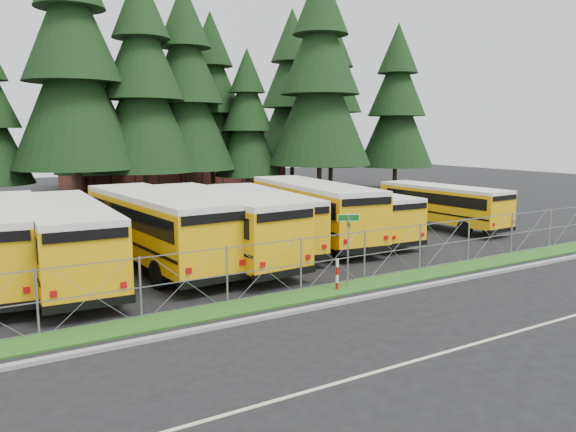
# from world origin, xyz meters

# --- Properties ---
(ground) EXTENTS (120.00, 120.00, 0.00)m
(ground) POSITION_xyz_m (0.00, 0.00, 0.00)
(ground) COLOR black
(ground) RESTS_ON ground
(curb) EXTENTS (50.00, 0.25, 0.12)m
(curb) POSITION_xyz_m (0.00, -3.10, 0.06)
(curb) COLOR gray
(curb) RESTS_ON ground
(grass_verge) EXTENTS (50.00, 1.40, 0.06)m
(grass_verge) POSITION_xyz_m (0.00, -1.70, 0.03)
(grass_verge) COLOR #1D4B15
(grass_verge) RESTS_ON ground
(road_lane_line) EXTENTS (50.00, 0.12, 0.01)m
(road_lane_line) POSITION_xyz_m (0.00, -8.00, 0.01)
(road_lane_line) COLOR beige
(road_lane_line) RESTS_ON ground
(chainlink_fence) EXTENTS (44.00, 0.10, 2.00)m
(chainlink_fence) POSITION_xyz_m (0.00, -1.00, 1.00)
(chainlink_fence) COLOR #909398
(chainlink_fence) RESTS_ON ground
(brick_building) EXTENTS (22.00, 10.00, 6.00)m
(brick_building) POSITION_xyz_m (6.00, 40.00, 3.00)
(brick_building) COLOR brown
(brick_building) RESTS_ON ground
(bus_1) EXTENTS (3.36, 12.13, 3.15)m
(bus_1) POSITION_xyz_m (-11.23, 4.86, 1.57)
(bus_1) COLOR #E4AD07
(bus_1) RESTS_ON ground
(bus_2) EXTENTS (3.77, 12.58, 3.25)m
(bus_2) POSITION_xyz_m (-7.40, 5.59, 1.63)
(bus_2) COLOR #E4AD07
(bus_2) RESTS_ON ground
(bus_3) EXTENTS (3.91, 12.40, 3.20)m
(bus_3) POSITION_xyz_m (-4.87, 5.03, 1.60)
(bus_3) COLOR #E4AD07
(bus_3) RESTS_ON ground
(bus_4) EXTENTS (3.93, 11.45, 2.94)m
(bus_4) POSITION_xyz_m (-1.78, 6.42, 1.47)
(bus_4) COLOR #E4AD07
(bus_4) RESTS_ON ground
(bus_5) EXTENTS (4.31, 12.46, 3.20)m
(bus_5) POSITION_xyz_m (1.48, 6.69, 1.60)
(bus_5) COLOR #E4AD07
(bus_5) RESTS_ON ground
(bus_6) EXTENTS (3.01, 10.23, 2.65)m
(bus_6) POSITION_xyz_m (4.03, 6.19, 1.32)
(bus_6) COLOR #E4AD07
(bus_6) RESTS_ON ground
(bus_east) EXTENTS (2.90, 10.10, 2.62)m
(bus_east) POSITION_xyz_m (10.61, 6.29, 1.31)
(bus_east) COLOR #E4AD07
(bus_east) RESTS_ON ground
(street_sign) EXTENTS (0.77, 0.51, 2.81)m
(street_sign) POSITION_xyz_m (-2.26, -1.57, 2.03)
(street_sign) COLOR #909398
(street_sign) RESTS_ON ground
(striped_bollard) EXTENTS (0.11, 0.11, 1.20)m
(striped_bollard) POSITION_xyz_m (-2.84, -1.69, 0.60)
(striped_bollard) COLOR #B20C0C
(striped_bollard) RESTS_ON ground
(conifer_3) EXTENTS (9.46, 9.46, 20.91)m
(conifer_3) POSITION_xyz_m (-6.40, 26.55, 10.46)
(conifer_3) COLOR black
(conifer_3) RESTS_ON ground
(conifer_4) EXTENTS (8.32, 8.32, 18.41)m
(conifer_4) POSITION_xyz_m (-1.33, 26.17, 9.20)
(conifer_4) COLOR black
(conifer_4) RESTS_ON ground
(conifer_5) EXTENTS (8.18, 8.18, 18.10)m
(conifer_5) POSITION_xyz_m (2.72, 27.55, 9.05)
(conifer_5) COLOR black
(conifer_5) RESTS_ON ground
(conifer_6) EXTENTS (5.93, 5.93, 13.11)m
(conifer_6) POSITION_xyz_m (8.18, 26.88, 6.55)
(conifer_6) COLOR black
(conifer_6) RESTS_ON ground
(conifer_7) EXTENTS (9.04, 9.04, 20.00)m
(conifer_7) POSITION_xyz_m (13.44, 23.23, 10.00)
(conifer_7) COLOR black
(conifer_7) RESTS_ON ground
(conifer_8) EXTENTS (7.71, 7.71, 17.04)m
(conifer_8) POSITION_xyz_m (17.67, 27.41, 8.52)
(conifer_8) COLOR black
(conifer_8) RESTS_ON ground
(conifer_9) EXTENTS (7.37, 7.37, 16.29)m
(conifer_9) POSITION_xyz_m (23.41, 24.40, 8.15)
(conifer_9) COLOR black
(conifer_9) RESTS_ON ground
(conifer_11) EXTENTS (6.35, 6.35, 14.04)m
(conifer_11) POSITION_xyz_m (-3.76, 34.95, 7.02)
(conifer_11) COLOR black
(conifer_11) RESTS_ON ground
(conifer_12) EXTENTS (7.53, 7.53, 16.65)m
(conifer_12) POSITION_xyz_m (6.36, 30.52, 8.33)
(conifer_12) COLOR black
(conifer_12) RESTS_ON ground
(conifer_13) EXTENTS (8.32, 8.32, 18.39)m
(conifer_13) POSITION_xyz_m (16.45, 32.73, 9.20)
(conifer_13) COLOR black
(conifer_13) RESTS_ON ground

